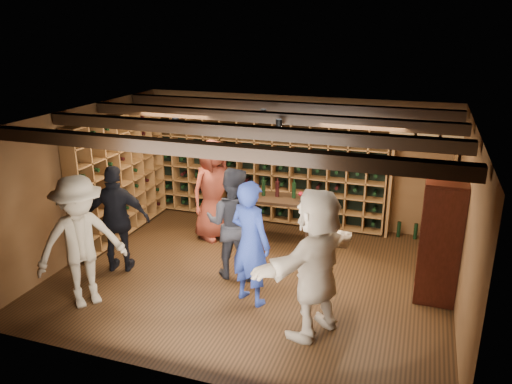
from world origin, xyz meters
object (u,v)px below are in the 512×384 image
(display_cabinet, at_px, (439,244))
(guest_red_floral, at_px, (213,190))
(guest_khaki, at_px, (81,242))
(guest_beige, at_px, (316,263))
(guest_woman_black, at_px, (117,219))
(tasting_table, at_px, (279,203))
(man_blue_shirt, at_px, (250,243))
(man_grey_suit, at_px, (233,223))

(display_cabinet, bearing_deg, guest_red_floral, 165.39)
(guest_khaki, height_order, guest_beige, guest_beige)
(display_cabinet, relative_size, guest_beige, 0.90)
(guest_woman_black, height_order, tasting_table, guest_woman_black)
(man_blue_shirt, distance_m, tasting_table, 1.98)
(display_cabinet, bearing_deg, guest_khaki, -159.90)
(man_grey_suit, height_order, guest_woman_black, man_grey_suit)
(man_blue_shirt, height_order, man_grey_suit, man_blue_shirt)
(guest_red_floral, xyz_separation_m, tasting_table, (1.23, 0.06, -0.14))
(man_blue_shirt, xyz_separation_m, guest_khaki, (-2.18, -0.81, 0.04))
(guest_red_floral, xyz_separation_m, guest_beige, (2.41, -2.37, 0.05))
(guest_red_floral, bearing_deg, display_cabinet, -74.65)
(guest_red_floral, height_order, guest_khaki, guest_khaki)
(guest_red_floral, bearing_deg, guest_beige, -104.58)
(man_grey_suit, xyz_separation_m, guest_khaki, (-1.66, -1.46, 0.06))
(guest_red_floral, bearing_deg, man_blue_shirt, -114.01)
(guest_woman_black, xyz_separation_m, guest_khaki, (0.12, -1.05, 0.08))
(man_grey_suit, height_order, guest_red_floral, guest_red_floral)
(guest_woman_black, bearing_deg, display_cabinet, 171.24)
(guest_khaki, relative_size, tasting_table, 1.54)
(guest_woman_black, height_order, guest_khaki, guest_khaki)
(man_grey_suit, relative_size, guest_red_floral, 0.95)
(man_blue_shirt, bearing_deg, guest_khaki, 42.53)
(guest_red_floral, bearing_deg, guest_woman_black, -178.62)
(guest_khaki, xyz_separation_m, guest_beige, (3.20, 0.35, 0.03))
(guest_red_floral, bearing_deg, guest_khaki, -166.27)
(guest_woman_black, relative_size, guest_beige, 0.89)
(man_blue_shirt, bearing_deg, guest_woman_black, 16.27)
(tasting_table, bearing_deg, man_blue_shirt, -89.86)
(man_blue_shirt, relative_size, guest_beige, 0.93)
(tasting_table, bearing_deg, man_grey_suit, -109.63)
(guest_khaki, bearing_deg, guest_red_floral, 21.49)
(display_cabinet, xyz_separation_m, man_blue_shirt, (-2.48, -0.90, 0.05))
(man_blue_shirt, relative_size, guest_red_floral, 0.97)
(display_cabinet, height_order, guest_woman_black, display_cabinet)
(display_cabinet, relative_size, guest_woman_black, 1.01)
(display_cabinet, height_order, tasting_table, display_cabinet)
(man_grey_suit, distance_m, tasting_table, 1.37)
(man_blue_shirt, distance_m, guest_beige, 1.12)
(display_cabinet, xyz_separation_m, man_grey_suit, (-3.00, -0.25, 0.02))
(display_cabinet, relative_size, guest_khaki, 0.93)
(display_cabinet, xyz_separation_m, tasting_table, (-2.64, 1.07, -0.07))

